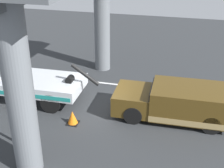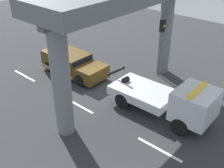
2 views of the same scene
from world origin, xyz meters
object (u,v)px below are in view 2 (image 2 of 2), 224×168
Objects in this scene: tow_truck_white at (171,100)px; traffic_cone_orange at (132,80)px; towed_van_green at (72,64)px; traffic_light_near at (162,36)px.

traffic_cone_orange is (-4.06, 1.68, -0.90)m from tow_truck_white.
tow_truck_white is at bearing 0.12° from towed_van_green.
traffic_light_near reaches higher than towed_van_green.
towed_van_green is (-8.54, -0.02, -0.42)m from tow_truck_white.
tow_truck_white is 11.59× the size of traffic_cone_orange.
traffic_light_near is 6.88× the size of traffic_cone_orange.
traffic_light_near is (-3.41, 4.02, 1.95)m from tow_truck_white.
traffic_cone_orange is (4.48, 1.70, -0.48)m from towed_van_green.
traffic_light_near is 3.74m from traffic_cone_orange.
traffic_light_near reaches higher than traffic_cone_orange.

